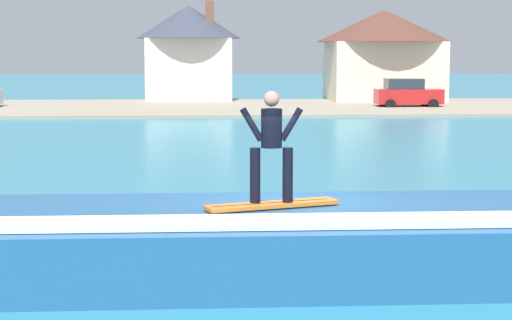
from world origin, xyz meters
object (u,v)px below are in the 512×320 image
at_px(wave_crest, 267,241).
at_px(house_gabled_white, 383,50).
at_px(surfer, 271,141).
at_px(car_far_shore, 407,94).
at_px(surfboard, 272,205).
at_px(house_small_cottage, 189,47).

distance_m(wave_crest, house_gabled_white, 49.18).
distance_m(surfer, car_far_shore, 42.16).
bearing_deg(surfer, surfboard, -77.65).
xyz_separation_m(house_gabled_white, house_small_cottage, (-13.44, 0.92, 0.23)).
distance_m(car_far_shore, house_gabled_white, 7.87).
distance_m(wave_crest, house_small_cottage, 48.75).
bearing_deg(house_gabled_white, wave_crest, -103.71).
xyz_separation_m(surfboard, surfer, (-0.01, 0.03, 0.98)).
distance_m(surfboard, house_small_cottage, 48.99).
height_order(car_far_shore, house_gabled_white, house_gabled_white).
height_order(surfer, house_small_cottage, house_small_cottage).
height_order(surfboard, surfer, surfer).
distance_m(surfboard, house_gabled_white, 49.40).
distance_m(surfer, house_small_cottage, 48.92).
xyz_separation_m(car_far_shore, house_small_cottage, (-13.43, 8.33, 2.89)).
relative_size(surfboard, house_gabled_white, 0.23).
bearing_deg(house_gabled_white, house_small_cottage, 176.08).
relative_size(wave_crest, house_gabled_white, 1.15).
height_order(surfer, house_gabled_white, house_gabled_white).
relative_size(wave_crest, surfer, 6.29).
distance_m(car_far_shore, house_small_cottage, 16.07).
bearing_deg(house_gabled_white, surfboard, -103.56).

